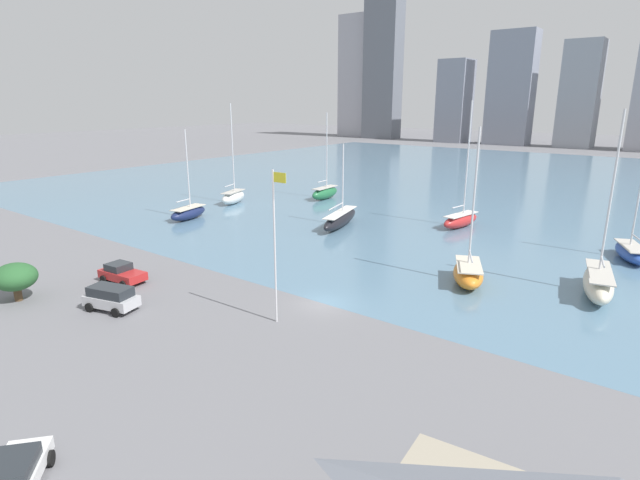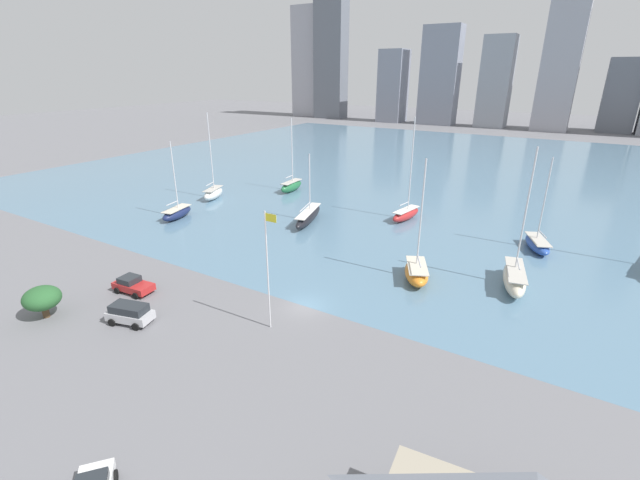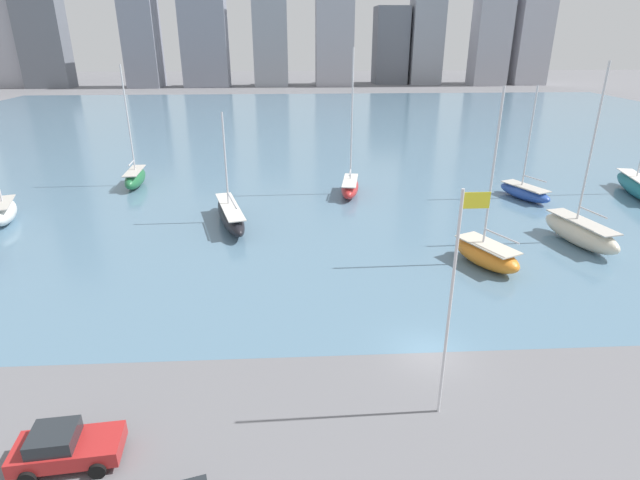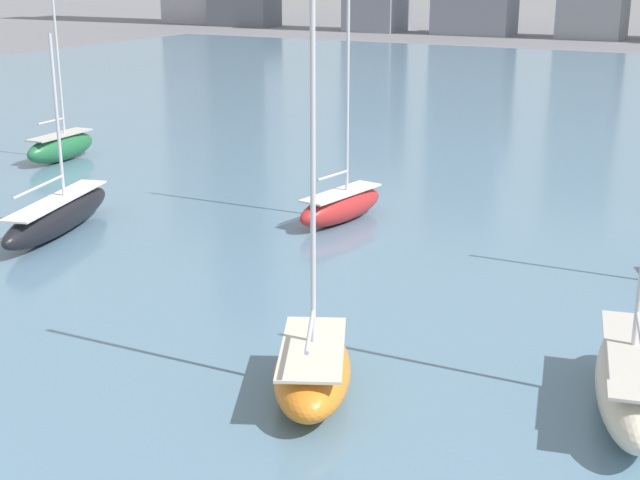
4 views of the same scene
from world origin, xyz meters
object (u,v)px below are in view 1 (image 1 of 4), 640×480
Objects in this scene: sailboat_white at (233,196)px; sailboat_orange at (468,273)px; sailboat_cream at (598,282)px; sailboat_navy at (188,212)px; sailboat_blue at (631,252)px; parked_sedan_white at (14,475)px; parked_suv_silver at (111,297)px; parked_pickup_red at (122,273)px; flag_pole at (275,242)px; sailboat_red at (461,219)px; sailboat_black at (340,219)px; sailboat_green at (325,192)px.

sailboat_orange is at bearing -34.71° from sailboat_white.
sailboat_orange is 10.48m from sailboat_cream.
sailboat_cream reaches higher than sailboat_navy.
sailboat_blue is 20.14m from sailboat_orange.
parked_sedan_white is (37.91, -48.07, -0.37)m from sailboat_white.
sailboat_cream is at bearing -63.74° from parked_suv_silver.
parked_sedan_white is (19.38, -16.94, -0.06)m from parked_pickup_red.
sailboat_cream reaches higher than flag_pole.
sailboat_white is at bearing -158.82° from sailboat_red.
sailboat_blue is 53.71m from sailboat_navy.
sailboat_white reaches higher than parked_pickup_red.
sailboat_blue is 0.80× the size of sailboat_cream.
sailboat_black is 19.20m from sailboat_green.
parked_suv_silver is at bearing -76.83° from sailboat_green.
sailboat_green is at bearing 122.50° from flag_pole.
sailboat_cream is at bearing -27.38° from sailboat_black.
sailboat_green is 66.54m from parked_sedan_white.
sailboat_white is 35.74m from sailboat_red.
parked_sedan_white is (28.57, -60.09, -0.34)m from sailboat_green.
sailboat_orange reaches higher than sailboat_black.
flag_pole is at bearing -144.03° from sailboat_cream.
sailboat_cream reaches higher than sailboat_black.
flag_pole is 18.98m from sailboat_orange.
sailboat_green is 3.08× the size of parked_suv_silver.
flag_pole is 20.04m from parked_sedan_white.
parked_pickup_red is 25.74m from parked_sedan_white.
sailboat_blue is at bearing -53.10° from parked_suv_silver.
parked_suv_silver is at bearing -95.42° from sailboat_red.
flag_pole reaches higher than parked_suv_silver.
flag_pole is 0.80× the size of sailboat_green.
sailboat_orange is (8.28, 16.30, -5.10)m from flag_pole.
sailboat_red reaches higher than sailboat_navy.
sailboat_black is (-32.07, -6.49, 0.16)m from sailboat_blue.
sailboat_red is (-8.68, 19.73, -0.00)m from sailboat_orange.
sailboat_blue is at bearing 23.04° from parked_sedan_white.
sailboat_orange is (40.60, -1.23, 0.10)m from sailboat_navy.
sailboat_orange is at bearing -56.54° from sailboat_red.
sailboat_red reaches higher than parked_suv_silver.
flag_pole is 0.73× the size of sailboat_white.
sailboat_green is at bearing 6.37° from parked_pickup_red.
sailboat_blue is at bearing -13.97° from sailboat_white.
sailboat_white is 45.49m from sailboat_orange.
sailboat_white is 1.02× the size of sailboat_cream.
sailboat_navy is at bearing 170.80° from sailboat_cream.
parked_sedan_white is at bearing -77.29° from sailboat_red.
sailboat_navy is 0.79× the size of sailboat_white.
parked_pickup_red is at bearing -81.62° from sailboat_green.
sailboat_orange is at bearing -56.91° from parked_suv_silver.
sailboat_white reaches higher than parked_suv_silver.
sailboat_orange is 3.02× the size of parked_suv_silver.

